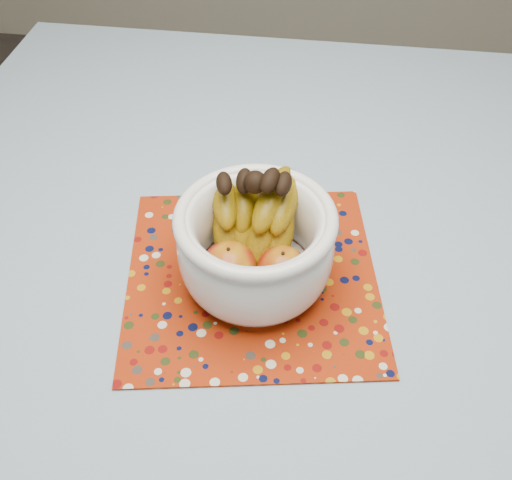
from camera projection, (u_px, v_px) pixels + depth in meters
The scene contains 4 objects.
table at pixel (264, 267), 1.04m from camera, with size 1.20×1.20×0.75m.
tablecloth at pixel (265, 234), 0.98m from camera, with size 1.32×1.32×0.01m, color #5E839D.
placemat at pixel (252, 276), 0.91m from camera, with size 0.37×0.37×0.00m, color #962408.
fruit_bowl at pixel (255, 235), 0.85m from camera, with size 0.23×0.24×0.18m.
Camera 1 is at (0.08, -0.69, 1.45)m, focal length 42.00 mm.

